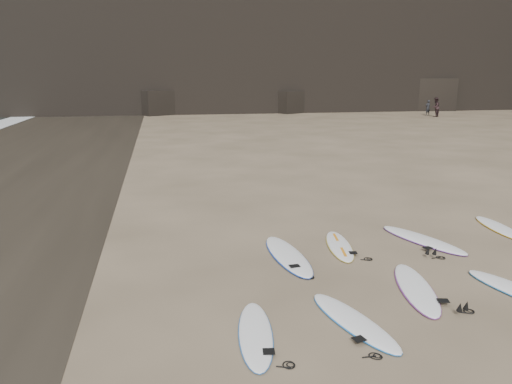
# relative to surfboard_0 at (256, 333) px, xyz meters

# --- Properties ---
(ground) EXTENTS (240.00, 240.00, 0.00)m
(ground) POSITION_rel_surfboard_0_xyz_m (4.11, 0.80, -0.04)
(ground) COLOR #897559
(ground) RESTS_ON ground
(surfboard_0) EXTENTS (0.84, 2.30, 0.08)m
(surfboard_0) POSITION_rel_surfboard_0_xyz_m (0.00, 0.00, 0.00)
(surfboard_0) COLOR white
(surfboard_0) RESTS_ON ground
(surfboard_1) EXTENTS (1.15, 2.44, 0.09)m
(surfboard_1) POSITION_rel_surfboard_0_xyz_m (1.73, 0.10, 0.00)
(surfboard_1) COLOR white
(surfboard_1) RESTS_ON ground
(surfboard_2) EXTENTS (1.20, 2.61, 0.09)m
(surfboard_2) POSITION_rel_surfboard_0_xyz_m (3.45, 1.13, 0.01)
(surfboard_2) COLOR white
(surfboard_2) RESTS_ON ground
(surfboard_5) EXTENTS (0.85, 2.82, 0.10)m
(surfboard_5) POSITION_rel_surfboard_0_xyz_m (1.41, 3.37, 0.01)
(surfboard_5) COLOR white
(surfboard_5) RESTS_ON ground
(surfboard_6) EXTENTS (0.93, 2.32, 0.08)m
(surfboard_6) POSITION_rel_surfboard_0_xyz_m (2.83, 3.80, 0.00)
(surfboard_6) COLOR white
(surfboard_6) RESTS_ON ground
(surfboard_7) EXTENTS (1.51, 2.72, 0.10)m
(surfboard_7) POSITION_rel_surfboard_0_xyz_m (5.07, 3.81, 0.01)
(surfboard_7) COLOR white
(surfboard_7) RESTS_ON ground
(surfboard_8) EXTENTS (0.77, 2.35, 0.08)m
(surfboard_8) POSITION_rel_surfboard_0_xyz_m (7.66, 4.33, 0.00)
(surfboard_8) COLOR white
(surfboard_8) RESTS_ON ground
(person_a) EXTENTS (0.64, 0.50, 1.54)m
(person_a) POSITION_rel_surfboard_0_xyz_m (25.28, 39.45, 0.73)
(person_a) COLOR black
(person_a) RESTS_ON ground
(person_b) EXTENTS (1.15, 1.11, 1.87)m
(person_b) POSITION_rel_surfboard_0_xyz_m (25.20, 37.88, 0.89)
(person_b) COLOR black
(person_b) RESTS_ON ground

